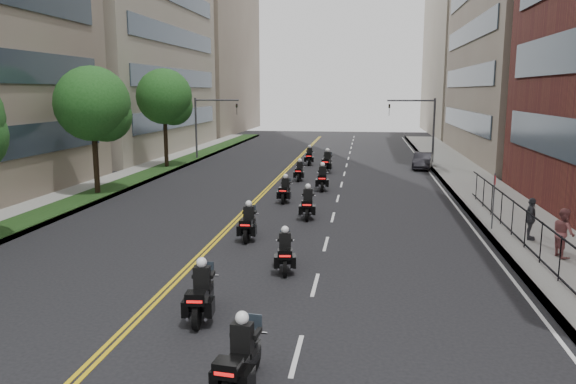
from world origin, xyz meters
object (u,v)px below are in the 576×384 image
motorcycle_6 (285,191)px  motorcycle_10 (309,157)px  motorcycle_5 (308,205)px  parked_sedan (423,161)px  motorcycle_1 (240,360)px  motorcycle_7 (322,179)px  motorcycle_3 (285,253)px  motorcycle_8 (300,172)px  motorcycle_4 (248,224)px  pedestrian_b (563,233)px  motorcycle_9 (327,163)px  pedestrian_c (531,219)px  motorcycle_2 (202,295)px

motorcycle_6 → motorcycle_10: bearing=91.9°
motorcycle_5 → parked_sedan: size_ratio=0.59×
motorcycle_1 → motorcycle_7: 24.49m
motorcycle_3 → parked_sedan: motorcycle_3 is taller
motorcycle_7 → motorcycle_8: bearing=114.9°
parked_sedan → motorcycle_10: bearing=-178.1°
motorcycle_8 → motorcycle_10: 8.58m
motorcycle_4 → pedestrian_b: size_ratio=1.22×
motorcycle_5 → motorcycle_9: size_ratio=0.92×
motorcycle_8 → motorcycle_10: bearing=91.0°
motorcycle_1 → motorcycle_9: bearing=97.5°
motorcycle_4 → pedestrian_b: pedestrian_b is taller
motorcycle_9 → pedestrian_b: size_ratio=1.38×
motorcycle_9 → pedestrian_b: 24.00m
motorcycle_8 → pedestrian_c: 18.89m
motorcycle_8 → pedestrian_b: size_ratio=1.14×
motorcycle_7 → motorcycle_4: bearing=-102.6°
motorcycle_1 → motorcycle_3: motorcycle_1 is taller
motorcycle_1 → pedestrian_b: size_ratio=1.26×
motorcycle_5 → motorcycle_8: (-1.78, 11.72, -0.07)m
motorcycle_5 → motorcycle_10: size_ratio=1.01×
motorcycle_7 → motorcycle_1: bearing=-92.3°
motorcycle_1 → motorcycle_5: bearing=97.7°
motorcycle_2 → motorcycle_5: bearing=77.0°
motorcycle_5 → parked_sedan: (7.39, 19.07, -0.02)m
motorcycle_7 → motorcycle_3: bearing=-92.8°
motorcycle_1 → motorcycle_8: motorcycle_1 is taller
motorcycle_2 → motorcycle_7: motorcycle_7 is taller
pedestrian_c → motorcycle_3: bearing=131.2°
motorcycle_10 → pedestrian_c: bearing=-65.9°
motorcycle_5 → motorcycle_9: (-0.13, 15.96, 0.06)m
motorcycle_8 → parked_sedan: motorcycle_8 is taller
motorcycle_1 → motorcycle_8: size_ratio=1.11×
pedestrian_b → pedestrian_c: bearing=1.5°
motorcycle_2 → motorcycle_8: (-0.14, 24.54, -0.07)m
motorcycle_2 → motorcycle_1: bearing=-67.8°
motorcycle_2 → motorcycle_5: size_ratio=1.01×
motorcycle_3 → pedestrian_c: 10.75m
motorcycle_9 → motorcycle_3: bearing=-85.2°
motorcycle_4 → motorcycle_7: bearing=77.0°
motorcycle_1 → motorcycle_4: motorcycle_1 is taller
motorcycle_3 → motorcycle_8: size_ratio=1.03×
motorcycle_8 → motorcycle_9: size_ratio=0.83×
motorcycle_6 → motorcycle_7: size_ratio=0.90×
motorcycle_9 → motorcycle_7: bearing=-83.9°
motorcycle_5 → motorcycle_10: (-1.93, 20.30, -0.01)m
motorcycle_5 → pedestrian_b: size_ratio=1.26×
motorcycle_4 → motorcycle_7: motorcycle_7 is taller
motorcycle_5 → motorcycle_8: 11.86m
parked_sedan → pedestrian_b: size_ratio=2.15×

